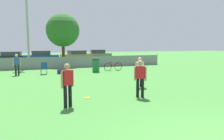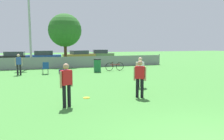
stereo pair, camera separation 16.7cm
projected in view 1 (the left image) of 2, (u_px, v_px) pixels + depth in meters
name	position (u px, v px, depth m)	size (l,w,h in m)	color
fence_backline	(71.00, 62.00, 21.28)	(19.62, 0.07, 1.21)	gray
light_pole	(27.00, 17.00, 20.86)	(0.90, 0.36, 8.33)	#9E9EA3
tree_near_pole	(63.00, 30.00, 23.10)	(3.51, 3.51, 5.53)	#4C331E
player_receiver_white	(140.00, 70.00, 11.60)	(0.53, 0.27, 1.60)	black
player_thrower_red	(67.00, 82.00, 7.85)	(0.49, 0.36, 1.60)	black
player_defender_red	(140.00, 76.00, 9.32)	(0.46, 0.39, 1.60)	black
spectator_in_blue	(17.00, 63.00, 16.07)	(0.52, 0.26, 1.57)	black
frisbee_disc	(87.00, 98.00, 9.28)	(0.28, 0.28, 0.03)	yellow
folding_chair_sideline	(44.00, 67.00, 16.64)	(0.50, 0.51, 0.94)	#333338
bicycle_sideline	(113.00, 66.00, 18.99)	(1.69, 0.44, 0.76)	black
trash_bin	(96.00, 65.00, 18.03)	(0.61, 0.61, 1.10)	#1E6638
gear_bag_sideline	(62.00, 72.00, 17.07)	(0.69, 0.38, 0.33)	navy
parked_car_dark	(12.00, 57.00, 27.49)	(4.56, 2.26, 1.39)	black
parked_car_blue	(41.00, 57.00, 28.16)	(4.47, 2.14, 1.48)	black
parked_car_tan	(77.00, 55.00, 31.91)	(4.79, 2.69, 1.41)	black
parked_car_olive	(98.00, 55.00, 34.39)	(4.44, 2.45, 1.47)	black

